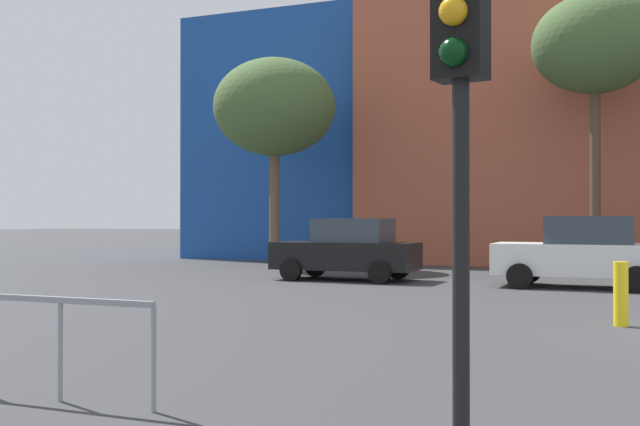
% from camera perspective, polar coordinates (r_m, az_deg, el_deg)
% --- Properties ---
extents(building_backdrop, '(37.94, 13.96, 12.92)m').
position_cam_1_polar(building_backdrop, '(35.91, 22.34, 5.50)').
color(building_backdrop, '#B2563D').
rests_on(building_backdrop, ground_plane).
extents(parked_car_0, '(4.18, 2.05, 1.81)m').
position_cam_1_polar(parked_car_0, '(22.33, 2.09, -2.75)').
color(parked_car_0, black).
rests_on(parked_car_0, ground_plane).
extents(parked_car_1, '(4.32, 2.12, 1.87)m').
position_cam_1_polar(parked_car_1, '(20.98, 19.04, -2.79)').
color(parked_car_1, white).
rests_on(parked_car_1, ground_plane).
extents(traffic_light_near_left, '(0.39, 0.38, 3.67)m').
position_cam_1_polar(traffic_light_near_left, '(5.43, 10.42, 9.11)').
color(traffic_light_near_left, black).
rests_on(traffic_light_near_left, ground_plane).
extents(bare_tree_0, '(4.04, 4.04, 9.13)m').
position_cam_1_polar(bare_tree_0, '(26.88, 19.92, 11.73)').
color(bare_tree_0, brown).
rests_on(bare_tree_0, ground_plane).
extents(bare_tree_1, '(4.54, 4.54, 7.78)m').
position_cam_1_polar(bare_tree_1, '(28.57, -3.44, 7.87)').
color(bare_tree_1, brown).
rests_on(bare_tree_1, ground_plane).
extents(bollard_yellow_0, '(0.24, 0.24, 1.08)m').
position_cam_1_polar(bollard_yellow_0, '(13.76, 21.63, -5.66)').
color(bollard_yellow_0, yellow).
rests_on(bollard_yellow_0, ground_plane).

